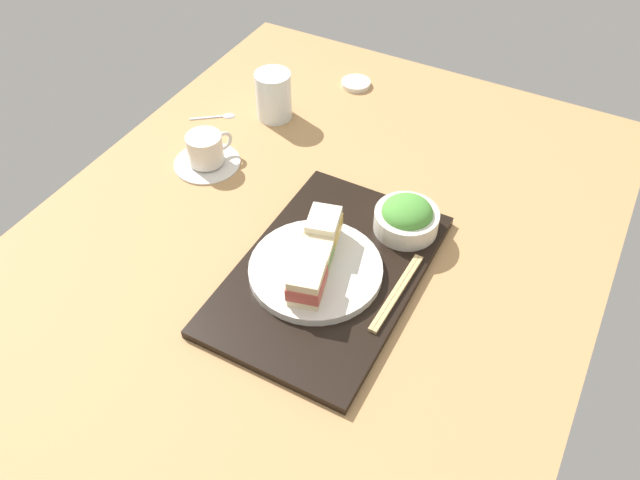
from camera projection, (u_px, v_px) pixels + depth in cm
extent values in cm
cube|color=tan|center=(299.00, 261.00, 114.34)|extent=(140.00, 100.00, 3.00)
cube|color=black|center=(328.00, 273.00, 109.21)|extent=(44.24, 28.65, 1.62)
cylinder|color=silver|center=(316.00, 269.00, 107.73)|extent=(22.55, 22.55, 1.52)
cube|color=beige|center=(307.00, 291.00, 102.55)|extent=(7.50, 6.55, 1.50)
cube|color=#B74C42|center=(307.00, 283.00, 101.15)|extent=(7.89, 6.93, 2.43)
cube|color=beige|center=(307.00, 275.00, 99.74)|extent=(7.50, 6.55, 1.50)
cube|color=beige|center=(316.00, 264.00, 106.71)|extent=(7.50, 6.55, 1.32)
cube|color=#669347|center=(316.00, 257.00, 105.56)|extent=(7.57, 6.69, 1.86)
cube|color=beige|center=(315.00, 251.00, 104.42)|extent=(7.50, 6.55, 1.32)
cube|color=#EFE5C1|center=(323.00, 238.00, 110.69)|extent=(7.50, 6.55, 1.60)
cube|color=gold|center=(323.00, 229.00, 109.16)|extent=(7.63, 6.90, 2.68)
cube|color=#EFE5C1|center=(324.00, 220.00, 107.62)|extent=(7.50, 6.55, 1.60)
cylinder|color=silver|center=(406.00, 221.00, 114.15)|extent=(11.52, 11.52, 3.94)
ellipsoid|color=#4C9338|center=(407.00, 213.00, 112.74)|extent=(9.09, 9.09, 5.00)
cube|color=tan|center=(399.00, 293.00, 104.67)|extent=(18.08, 1.22, 0.70)
cube|color=tan|center=(395.00, 291.00, 104.93)|extent=(18.08, 1.22, 0.70)
cylinder|color=silver|center=(207.00, 162.00, 130.62)|extent=(13.52, 13.52, 0.80)
cylinder|color=silver|center=(205.00, 149.00, 128.15)|extent=(7.21, 7.21, 6.08)
cylinder|color=black|center=(203.00, 138.00, 126.26)|extent=(6.63, 6.63, 0.40)
torus|color=silver|center=(223.00, 141.00, 129.92)|extent=(4.15, 2.48, 4.20)
cylinder|color=silver|center=(274.00, 95.00, 138.74)|extent=(7.79, 7.79, 10.61)
cylinder|color=silver|center=(356.00, 83.00, 150.67)|extent=(6.83, 6.83, 1.12)
cube|color=silver|center=(209.00, 117.00, 141.85)|extent=(5.61, 7.12, 0.50)
ellipsoid|color=silver|center=(229.00, 115.00, 142.22)|extent=(3.29, 3.44, 0.80)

